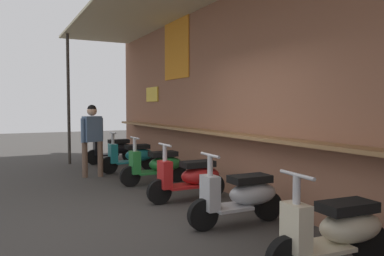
{
  "coord_description": "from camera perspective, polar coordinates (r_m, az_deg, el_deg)",
  "views": [
    {
      "loc": [
        4.85,
        -1.77,
        1.56
      ],
      "look_at": [
        -0.92,
        1.17,
        1.2
      ],
      "focal_mm": 35.75,
      "sensor_mm": 36.0,
      "label": 1
    }
  ],
  "objects": [
    {
      "name": "scooter_teal",
      "position": [
        9.24,
        -8.83,
        -4.11
      ],
      "size": [
        0.46,
        1.4,
        0.97
      ],
      "rotation": [
        0.0,
        0.0,
        -1.55
      ],
      "color": "#197075",
      "rests_on": "ground_plane"
    },
    {
      "name": "scooter_cream",
      "position": [
        4.0,
        20.85,
        -14.03
      ],
      "size": [
        0.49,
        1.4,
        0.97
      ],
      "rotation": [
        0.0,
        0.0,
        -1.64
      ],
      "color": "beige",
      "rests_on": "ground_plane"
    },
    {
      "name": "shopper_browsing",
      "position": [
        8.7,
        -14.66,
        -0.74
      ],
      "size": [
        0.33,
        0.52,
        1.6
      ],
      "rotation": [
        0.0,
        0.0,
        3.51
      ],
      "color": "brown",
      "rests_on": "ground_plane"
    },
    {
      "name": "scooter_silver",
      "position": [
        5.16,
        7.5,
        -9.95
      ],
      "size": [
        0.46,
        1.4,
        0.97
      ],
      "rotation": [
        0.0,
        0.0,
        -1.6
      ],
      "color": "#B2B5BA",
      "rests_on": "ground_plane"
    },
    {
      "name": "market_stall_facade",
      "position": [
        6.1,
        10.04,
        7.69
      ],
      "size": [
        13.98,
        2.3,
        3.72
      ],
      "color": "#8C5B44",
      "rests_on": "ground_plane"
    },
    {
      "name": "scooter_black",
      "position": [
        10.75,
        -11.47,
        -3.11
      ],
      "size": [
        0.46,
        1.4,
        0.97
      ],
      "rotation": [
        0.0,
        0.0,
        -1.58
      ],
      "color": "black",
      "rests_on": "ground_plane"
    },
    {
      "name": "ground_plane",
      "position": [
        5.4,
        -6.87,
        -13.62
      ],
      "size": [
        39.13,
        39.13,
        0.0
      ],
      "primitive_type": "plane",
      "color": "#383533"
    },
    {
      "name": "scooter_red",
      "position": [
        6.4,
        -0.06,
        -7.33
      ],
      "size": [
        0.46,
        1.4,
        0.97
      ],
      "rotation": [
        0.0,
        0.0,
        -1.57
      ],
      "color": "red",
      "rests_on": "ground_plane"
    },
    {
      "name": "scooter_green",
      "position": [
        7.75,
        -5.13,
        -5.49
      ],
      "size": [
        0.46,
        1.4,
        0.97
      ],
      "rotation": [
        0.0,
        0.0,
        -1.56
      ],
      "color": "#237533",
      "rests_on": "ground_plane"
    }
  ]
}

